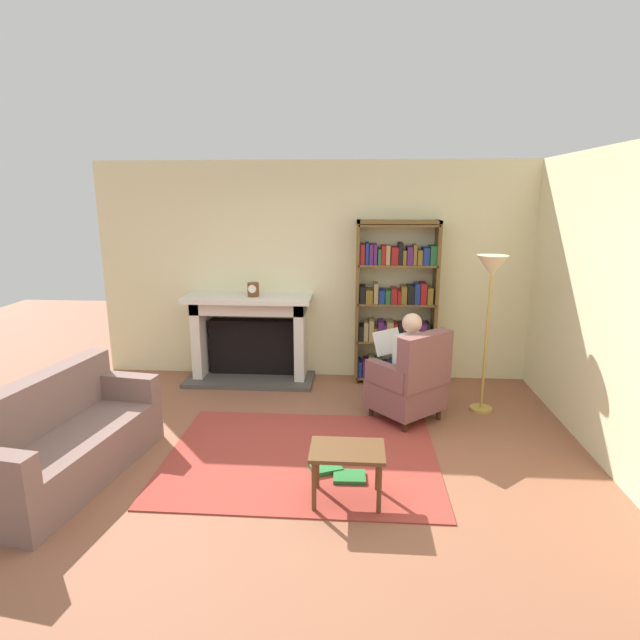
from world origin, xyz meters
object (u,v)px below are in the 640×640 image
Objects in this scene: bookshelf at (396,306)px; sofa_floral at (63,442)px; floor_lamp at (491,280)px; seated_reader at (403,361)px; fireplace at (251,335)px; mantel_clock at (253,290)px; side_table at (347,457)px; armchair_reading at (411,382)px.

bookshelf is 3.86m from sofa_floral.
floor_lamp reaches higher than sofa_floral.
fireplace is at bearing -71.62° from seated_reader.
bookshelf is 1.32m from floor_lamp.
floor_lamp is at bearing 153.02° from seated_reader.
bookshelf is at bearing -40.46° from sofa_floral.
fireplace is 0.61m from mantel_clock.
sofa_floral is 4.25m from floor_lamp.
floor_lamp is (2.63, -0.72, 0.26)m from mantel_clock.
bookshelf reaches higher than seated_reader.
bookshelf is at bearing 136.35° from floor_lamp.
bookshelf is 1.18× the size of floor_lamp.
bookshelf reaches higher than mantel_clock.
side_table is (1.20, -2.54, -0.81)m from mantel_clock.
bookshelf is at bearing -127.45° from armchair_reading.
seated_reader reaches higher than armchair_reading.
side_table is at bearing 25.99° from armchair_reading.
side_table is (-0.54, -2.67, -0.60)m from bookshelf.
armchair_reading is (0.08, -1.17, -0.55)m from bookshelf.
armchair_reading reaches higher than side_table.
mantel_clock is 2.06m from seated_reader.
seated_reader is at bearing -89.65° from bookshelf.
mantel_clock reaches higher than side_table.
armchair_reading is (1.82, -1.03, -0.75)m from mantel_clock.
side_table is at bearing -64.71° from mantel_clock.
fireplace is 2.94m from side_table.
mantel_clock is 0.09× the size of sofa_floral.
mantel_clock is 0.15× the size of seated_reader.
floor_lamp is (0.81, 0.32, 1.01)m from armchair_reading.
bookshelf is at bearing 1.02° from fireplace.
seated_reader is at bearing -55.28° from sofa_floral.
sofa_floral is at bearing -156.23° from floor_lamp.
mantel_clock is (0.07, -0.10, 0.60)m from fireplace.
side_table is (2.32, -0.17, 0.05)m from sofa_floral.
mantel_clock is 0.08× the size of bookshelf.
sofa_floral is 3.19× the size of side_table.
seated_reader reaches higher than sofa_floral.
side_table is (-0.54, -1.59, -0.25)m from seated_reader.
floor_lamp is (0.89, 0.23, 0.81)m from seated_reader.
fireplace reaches higher than armchair_reading.
seated_reader reaches higher than fireplace.
bookshelf is at bearing 78.66° from side_table.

